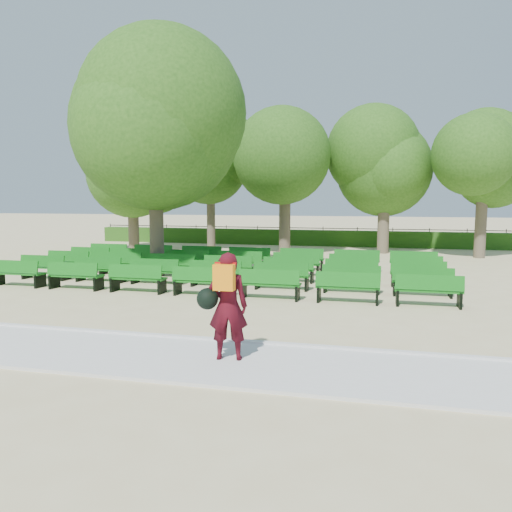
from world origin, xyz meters
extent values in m
plane|color=#CDBC88|center=(0.00, 0.00, 0.00)|extent=(120.00, 120.00, 0.00)
cube|color=silver|center=(0.00, -7.40, 0.03)|extent=(30.00, 2.20, 0.06)
cube|color=silver|center=(0.00, -6.25, 0.05)|extent=(30.00, 0.12, 0.10)
cube|color=#285716|center=(0.00, 14.00, 0.45)|extent=(26.00, 0.70, 0.90)
cube|color=#126915|center=(-0.80, 1.10, 0.42)|extent=(1.70, 0.49, 0.06)
cube|color=#126915|center=(-0.80, 0.90, 0.66)|extent=(1.70, 0.15, 0.40)
cylinder|color=brown|center=(-3.63, 1.33, 1.74)|extent=(0.51, 0.51, 3.48)
ellipsoid|color=#305F19|center=(-3.63, 1.33, 5.04)|extent=(5.68, 5.68, 5.11)
imported|color=#3F0911|center=(1.65, -7.28, 0.99)|extent=(0.75, 0.57, 1.86)
cube|color=orange|center=(1.65, -7.49, 1.52)|extent=(0.35, 0.17, 0.43)
sphere|color=black|center=(1.30, -7.34, 1.11)|extent=(0.37, 0.37, 0.37)
camera|label=1|loc=(4.08, -15.29, 2.84)|focal=35.00mm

